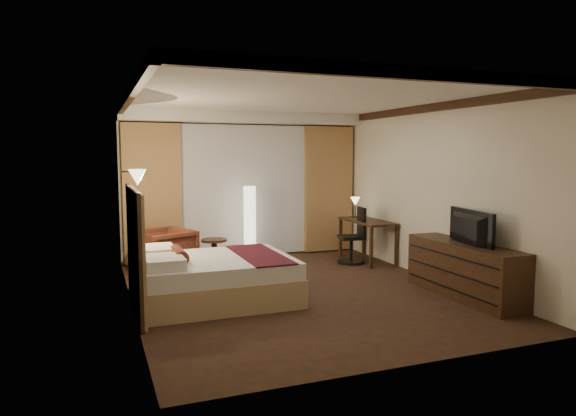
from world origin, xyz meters
name	(u,v)px	position (x,y,z in m)	size (l,w,h in m)	color
floor	(298,291)	(0.00, 0.00, 0.00)	(4.50, 5.50, 0.01)	black
ceiling	(298,98)	(0.00, 0.00, 2.70)	(4.50, 5.50, 0.01)	white
back_wall	(244,185)	(0.00, 2.75, 1.35)	(4.50, 0.02, 2.70)	beige
left_wall	(130,202)	(-2.25, 0.00, 1.35)	(0.02, 5.50, 2.70)	beige
right_wall	(433,192)	(2.25, 0.00, 1.35)	(0.02, 5.50, 2.70)	beige
crown_molding	(298,102)	(0.00, 0.00, 2.64)	(4.50, 5.50, 0.12)	black
soffit	(247,118)	(0.00, 2.50, 2.60)	(4.50, 0.50, 0.20)	white
curtain_sheer	(245,191)	(0.00, 2.67, 1.25)	(2.48, 0.04, 2.45)	silver
curtain_left_drape	(152,194)	(-1.70, 2.61, 1.25)	(1.00, 0.14, 2.45)	tan
curtain_right_drape	(328,189)	(1.70, 2.61, 1.25)	(1.00, 0.14, 2.45)	tan
wall_sconce	(137,177)	(-2.09, 0.74, 1.62)	(0.24, 0.24, 0.24)	white
bed	(216,279)	(-1.19, -0.04, 0.29)	(2.00, 1.56, 0.58)	white
headboard	(135,250)	(-2.20, -0.04, 0.75)	(0.12, 1.86, 1.50)	tan
armchair	(164,250)	(-1.65, 1.64, 0.42)	(0.81, 0.76, 0.83)	#481D15
side_table	(214,253)	(-0.76, 1.98, 0.24)	(0.44, 0.44, 0.49)	black
floor_lamp	(250,224)	(-0.04, 2.22, 0.69)	(0.29, 0.29, 1.38)	white
desk	(367,241)	(1.95, 1.48, 0.38)	(0.55, 1.25, 0.75)	black
desk_lamp	(355,208)	(1.95, 1.95, 0.92)	(0.18, 0.18, 0.34)	#FFD899
office_chair	(351,235)	(1.60, 1.43, 0.50)	(0.48, 0.48, 1.01)	black
dresser	(464,270)	(2.00, -1.07, 0.37)	(0.50, 1.91, 0.74)	black
television	(464,221)	(1.97, -1.07, 1.04)	(1.03, 0.60, 0.14)	black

